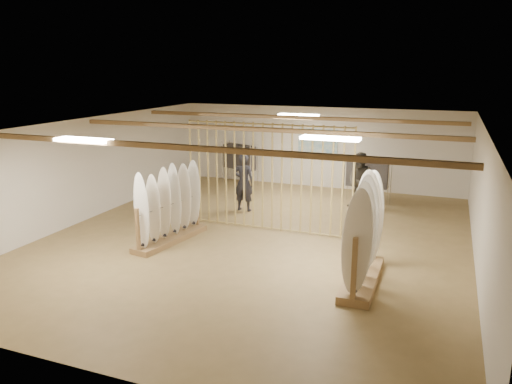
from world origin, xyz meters
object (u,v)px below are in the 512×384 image
at_px(clothing_rack_a, 240,157).
at_px(shopper_a, 244,179).
at_px(rack_right, 364,248).
at_px(shopper_b, 361,178).
at_px(rack_left, 170,217).
at_px(clothing_rack_b, 368,173).

relative_size(clothing_rack_a, shopper_a, 0.78).
distance_m(rack_right, shopper_b, 5.34).
relative_size(shopper_a, shopper_b, 1.00).
bearing_deg(rack_right, rack_left, 170.47).
distance_m(clothing_rack_a, shopper_b, 4.99).
relative_size(clothing_rack_b, shopper_b, 0.76).
height_order(rack_right, shopper_b, rack_right).
distance_m(rack_left, rack_right, 4.82).
distance_m(clothing_rack_b, shopper_b, 0.72).
height_order(rack_left, shopper_a, shopper_a).
xyz_separation_m(rack_right, shopper_a, (-4.13, 3.87, 0.23)).
bearing_deg(shopper_a, clothing_rack_b, -149.21).
bearing_deg(clothing_rack_a, shopper_b, -0.31).
distance_m(rack_left, shopper_b, 5.92).
bearing_deg(clothing_rack_b, rack_left, -120.97).
bearing_deg(shopper_b, clothing_rack_a, -179.88).
relative_size(rack_right, clothing_rack_a, 1.51).
bearing_deg(rack_left, shopper_b, 59.06).
bearing_deg(shopper_a, shopper_b, -158.51).
bearing_deg(rack_right, clothing_rack_a, 127.67).
xyz_separation_m(rack_right, shopper_b, (-0.95, 5.25, 0.23)).
bearing_deg(shopper_b, clothing_rack_b, 104.74).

